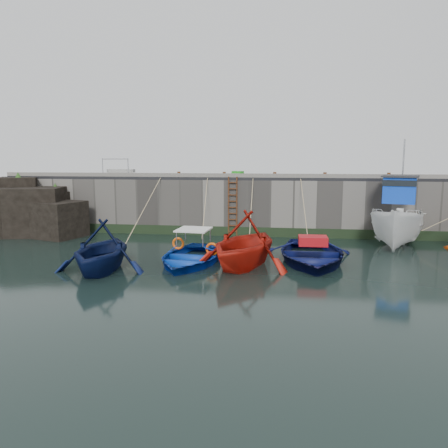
# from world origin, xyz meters

# --- Properties ---
(ground) EXTENTS (120.00, 120.00, 0.00)m
(ground) POSITION_xyz_m (0.00, 0.00, 0.00)
(ground) COLOR black
(ground) RESTS_ON ground
(quay_back) EXTENTS (30.00, 5.00, 3.00)m
(quay_back) POSITION_xyz_m (0.00, 12.50, 1.50)
(quay_back) COLOR slate
(quay_back) RESTS_ON ground
(road_back) EXTENTS (30.00, 5.00, 0.16)m
(road_back) POSITION_xyz_m (0.00, 12.50, 3.08)
(road_back) COLOR black
(road_back) RESTS_ON quay_back
(kerb_back) EXTENTS (30.00, 0.30, 0.20)m
(kerb_back) POSITION_xyz_m (0.00, 10.15, 3.26)
(kerb_back) COLOR slate
(kerb_back) RESTS_ON road_back
(algae_back) EXTENTS (30.00, 0.08, 0.50)m
(algae_back) POSITION_xyz_m (0.00, 9.96, 0.25)
(algae_back) COLOR black
(algae_back) RESTS_ON ground
(rock_outcrop) EXTENTS (5.85, 4.24, 3.41)m
(rock_outcrop) POSITION_xyz_m (-12.92, 9.11, 1.26)
(rock_outcrop) COLOR black
(rock_outcrop) RESTS_ON ground
(ladder) EXTENTS (0.51, 0.08, 3.20)m
(ladder) POSITION_xyz_m (-2.00, 9.91, 1.59)
(ladder) COLOR #3F1E0F
(ladder) RESTS_ON ground
(boat_near_white) EXTENTS (4.08, 4.60, 2.23)m
(boat_near_white) POSITION_xyz_m (-6.05, 2.13, 0.00)
(boat_near_white) COLOR #09143D
(boat_near_white) RESTS_ON ground
(boat_near_white_rope) EXTENTS (0.04, 5.97, 3.10)m
(boat_near_white_rope) POSITION_xyz_m (-6.05, 7.31, 0.00)
(boat_near_white_rope) COLOR tan
(boat_near_white_rope) RESTS_ON ground
(boat_near_blue) EXTENTS (3.81, 5.06, 0.99)m
(boat_near_blue) POSITION_xyz_m (-3.00, 3.80, 0.00)
(boat_near_blue) COLOR #0B36AC
(boat_near_blue) RESTS_ON ground
(boat_near_blue_rope) EXTENTS (0.04, 4.52, 3.10)m
(boat_near_blue_rope) POSITION_xyz_m (-3.00, 8.15, 0.00)
(boat_near_blue_rope) COLOR tan
(boat_near_blue_rope) RESTS_ON ground
(boat_near_blacktrim) EXTENTS (5.28, 5.71, 2.48)m
(boat_near_blacktrim) POSITION_xyz_m (-0.80, 3.54, 0.00)
(boat_near_blacktrim) COLOR #B51B0F
(boat_near_blacktrim) RESTS_ON ground
(boat_near_blacktrim_rope) EXTENTS (0.04, 4.74, 3.10)m
(boat_near_blacktrim_rope) POSITION_xyz_m (-0.80, 8.02, 0.00)
(boat_near_blacktrim_rope) COLOR tan
(boat_near_blacktrim_rope) RESTS_ON ground
(boat_near_navy) EXTENTS (3.99, 5.54, 1.14)m
(boat_near_navy) POSITION_xyz_m (1.85, 4.68, 0.00)
(boat_near_navy) COLOR #0A1043
(boat_near_navy) RESTS_ON ground
(boat_near_navy_rope) EXTENTS (0.04, 3.84, 3.10)m
(boat_near_navy_rope) POSITION_xyz_m (1.85, 8.59, 0.00)
(boat_near_navy_rope) COLOR tan
(boat_near_navy_rope) RESTS_ON ground
(boat_far_white) EXTENTS (4.14, 6.78, 5.46)m
(boat_far_white) POSITION_xyz_m (6.23, 8.73, 1.04)
(boat_far_white) COLOR white
(boat_far_white) RESTS_ON ground
(fish_crate) EXTENTS (0.67, 0.57, 0.32)m
(fish_crate) POSITION_xyz_m (-1.79, 10.43, 3.32)
(fish_crate) COLOR #1D931A
(fish_crate) RESTS_ON road_back
(railing) EXTENTS (1.60, 1.05, 1.00)m
(railing) POSITION_xyz_m (-8.75, 11.25, 3.36)
(railing) COLOR #A5A8AD
(railing) RESTS_ON road_back
(bollard_a) EXTENTS (0.18, 0.18, 0.28)m
(bollard_a) POSITION_xyz_m (-5.00, 10.25, 3.30)
(bollard_a) COLOR #3F1E0F
(bollard_a) RESTS_ON road_back
(bollard_b) EXTENTS (0.18, 0.18, 0.28)m
(bollard_b) POSITION_xyz_m (-2.50, 10.25, 3.30)
(bollard_b) COLOR #3F1E0F
(bollard_b) RESTS_ON road_back
(bollard_c) EXTENTS (0.18, 0.18, 0.28)m
(bollard_c) POSITION_xyz_m (0.20, 10.25, 3.30)
(bollard_c) COLOR #3F1E0F
(bollard_c) RESTS_ON road_back
(bollard_d) EXTENTS (0.18, 0.18, 0.28)m
(bollard_d) POSITION_xyz_m (2.80, 10.25, 3.30)
(bollard_d) COLOR #3F1E0F
(bollard_d) RESTS_ON road_back
(bollard_e) EXTENTS (0.18, 0.18, 0.28)m
(bollard_e) POSITION_xyz_m (6.00, 10.25, 3.30)
(bollard_e) COLOR #3F1E0F
(bollard_e) RESTS_ON road_back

